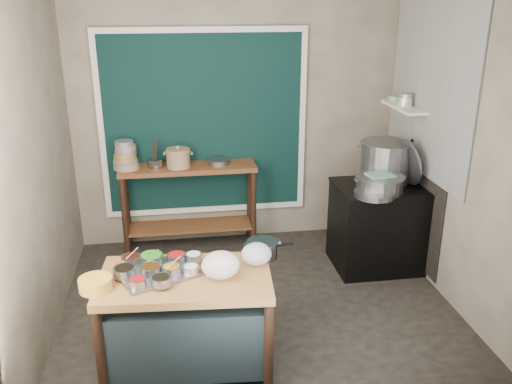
{
  "coord_description": "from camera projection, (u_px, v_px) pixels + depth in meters",
  "views": [
    {
      "loc": [
        -0.67,
        -4.26,
        2.69
      ],
      "look_at": [
        0.03,
        0.25,
        1.0
      ],
      "focal_mm": 38.0,
      "sensor_mm": 36.0,
      "label": 1
    }
  ],
  "objects": [
    {
      "name": "floor",
      "position": [
        257.0,
        304.0,
        4.99
      ],
      "size": [
        3.5,
        3.0,
        0.02
      ],
      "primitive_type": "cube",
      "color": "#2F2B24",
      "rests_on": "ground"
    },
    {
      "name": "curtain_panel",
      "position": [
        204.0,
        124.0,
        5.82
      ],
      "size": [
        2.1,
        0.02,
        1.9
      ],
      "primitive_type": "cube",
      "color": "black",
      "rests_on": "back_wall"
    },
    {
      "name": "steamer",
      "position": [
        380.0,
        184.0,
        5.2
      ],
      "size": [
        0.52,
        0.52,
        0.16
      ],
      "primitive_type": null,
      "rotation": [
        0.0,
        0.0,
        0.06
      ],
      "color": "gray",
      "rests_on": "stove_top"
    },
    {
      "name": "shelf_bowl_stack",
      "position": [
        405.0,
        100.0,
        5.42
      ],
      "size": [
        0.15,
        0.15,
        0.12
      ],
      "color": "silver",
      "rests_on": "wall_shelf"
    },
    {
      "name": "back_wall",
      "position": [
        236.0,
        118.0,
        5.89
      ],
      "size": [
        3.5,
        0.02,
        2.8
      ],
      "primitive_type": "cube",
      "color": "gray",
      "rests_on": "floor"
    },
    {
      "name": "left_wall",
      "position": [
        36.0,
        167.0,
        4.24
      ],
      "size": [
        0.02,
        3.0,
        2.8
      ],
      "primitive_type": "cube",
      "color": "gray",
      "rests_on": "floor"
    },
    {
      "name": "utensil_cup",
      "position": [
        156.0,
        163.0,
        5.68
      ],
      "size": [
        0.2,
        0.2,
        0.09
      ],
      "primitive_type": "cylinder",
      "rotation": [
        0.0,
        0.0,
        0.34
      ],
      "color": "gray",
      "rests_on": "back_counter"
    },
    {
      "name": "pot_lid",
      "position": [
        408.0,
        162.0,
        5.34
      ],
      "size": [
        0.18,
        0.48,
        0.46
      ],
      "primitive_type": "cylinder",
      "rotation": [
        0.0,
        1.36,
        0.13
      ],
      "color": "gray",
      "rests_on": "stove_top"
    },
    {
      "name": "ceramic_crock",
      "position": [
        178.0,
        159.0,
        5.69
      ],
      "size": [
        0.3,
        0.3,
        0.18
      ],
      "primitive_type": null,
      "rotation": [
        0.0,
        0.0,
        -0.12
      ],
      "color": "#967452",
      "rests_on": "back_counter"
    },
    {
      "name": "yellow_basin",
      "position": [
        96.0,
        284.0,
        3.74
      ],
      "size": [
        0.25,
        0.25,
        0.09
      ],
      "primitive_type": "cylinder",
      "rotation": [
        0.0,
        0.0,
        -0.07
      ],
      "color": "gold",
      "rests_on": "prep_table"
    },
    {
      "name": "curtain_frame",
      "position": [
        204.0,
        124.0,
        5.82
      ],
      "size": [
        2.22,
        0.03,
        2.02
      ],
      "primitive_type": null,
      "color": "beige",
      "rests_on": "back_wall"
    },
    {
      "name": "plastic_bag_b",
      "position": [
        256.0,
        254.0,
        4.07
      ],
      "size": [
        0.27,
        0.25,
        0.17
      ],
      "primitive_type": "ellipsoid",
      "rotation": [
        0.0,
        0.0,
        -0.24
      ],
      "color": "white",
      "rests_on": "prep_table"
    },
    {
      "name": "stove_block",
      "position": [
        379.0,
        227.0,
        5.54
      ],
      "size": [
        0.9,
        0.68,
        0.85
      ],
      "primitive_type": "cube",
      "color": "black",
      "rests_on": "floor"
    },
    {
      "name": "prep_table",
      "position": [
        187.0,
        320.0,
        4.06
      ],
      "size": [
        1.3,
        0.82,
        0.75
      ],
      "primitive_type": "cube",
      "rotation": [
        0.0,
        0.0,
        -0.08
      ],
      "color": "olive",
      "rests_on": "floor"
    },
    {
      "name": "shelf_bowl_green",
      "position": [
        395.0,
        98.0,
        5.66
      ],
      "size": [
        0.17,
        0.17,
        0.05
      ],
      "primitive_type": "cylinder",
      "rotation": [
        0.0,
        0.0,
        -0.17
      ],
      "color": "gray",
      "rests_on": "wall_shelf"
    },
    {
      "name": "stock_pot",
      "position": [
        385.0,
        162.0,
        5.43
      ],
      "size": [
        0.64,
        0.64,
        0.41
      ],
      "primitive_type": null,
      "rotation": [
        0.0,
        0.0,
        -0.26
      ],
      "color": "gray",
      "rests_on": "stove_top"
    },
    {
      "name": "stove_top",
      "position": [
        383.0,
        187.0,
        5.38
      ],
      "size": [
        0.92,
        0.69,
        0.03
      ],
      "primitive_type": "cube",
      "color": "black",
      "rests_on": "stove_block"
    },
    {
      "name": "soot_patch",
      "position": [
        414.0,
        197.0,
        5.59
      ],
      "size": [
        0.01,
        1.3,
        1.3
      ],
      "primitive_type": "cube",
      "color": "black",
      "rests_on": "right_wall"
    },
    {
      "name": "shallow_pan",
      "position": [
        374.0,
        194.0,
        5.09
      ],
      "size": [
        0.49,
        0.49,
        0.05
      ],
      "primitive_type": "cylinder",
      "rotation": [
        0.0,
        0.0,
        0.36
      ],
      "color": "gray",
      "rests_on": "stove_top"
    },
    {
      "name": "wall_shelf",
      "position": [
        404.0,
        107.0,
        5.45
      ],
      "size": [
        0.22,
        0.7,
        0.03
      ],
      "primitive_type": "cube",
      "color": "beige",
      "rests_on": "right_wall"
    },
    {
      "name": "saucepan",
      "position": [
        262.0,
        249.0,
        4.19
      ],
      "size": [
        0.29,
        0.29,
        0.14
      ],
      "primitive_type": null,
      "rotation": [
        0.0,
        0.0,
        0.14
      ],
      "color": "gray",
      "rests_on": "prep_table"
    },
    {
      "name": "bowl_stack",
      "position": [
        126.0,
        156.0,
        5.63
      ],
      "size": [
        0.27,
        0.27,
        0.3
      ],
      "color": "tan",
      "rests_on": "back_counter"
    },
    {
      "name": "green_cloth",
      "position": [
        380.0,
        175.0,
        5.17
      ],
      "size": [
        0.27,
        0.22,
        0.02
      ],
      "primitive_type": "cube",
      "rotation": [
        0.0,
        0.0,
        0.15
      ],
      "color": "#67A880",
      "rests_on": "steamer"
    },
    {
      "name": "back_counter",
      "position": [
        190.0,
        207.0,
        5.93
      ],
      "size": [
        1.45,
        0.4,
        0.95
      ],
      "primitive_type": "cube",
      "color": "brown",
      "rests_on": "floor"
    },
    {
      "name": "right_wall",
      "position": [
        455.0,
        148.0,
        4.75
      ],
      "size": [
        0.02,
        3.0,
        2.8
      ],
      "primitive_type": "cube",
      "color": "gray",
      "rests_on": "floor"
    },
    {
      "name": "condiment_tray",
      "position": [
        159.0,
        273.0,
        3.95
      ],
      "size": [
        0.67,
        0.58,
        0.02
      ],
      "primitive_type": "cube",
      "rotation": [
        0.0,
        0.0,
        0.41
      ],
      "color": "gray",
      "rests_on": "prep_table"
    },
    {
      "name": "wide_bowl",
      "position": [
        219.0,
        162.0,
        5.79
      ],
      "size": [
        0.24,
        0.24,
        0.05
      ],
      "primitive_type": "cylinder",
      "rotation": [
        0.0,
        0.0,
        -0.12
      ],
      "color": "gray",
      "rests_on": "back_counter"
    },
    {
      "name": "tile_panel",
      "position": [
        430.0,
        87.0,
        5.1
      ],
      "size": [
        0.02,
        1.7,
        1.7
      ],
      "primitive_type": "cube",
      "color": "#B2B2AA",
      "rests_on": "right_wall"
    },
    {
      "name": "condiment_bowls",
      "position": [
        155.0,
        267.0,
        3.95
      ],
      "size": [
        0.65,
        0.49,
        0.07
      ],
      "color": "gray",
      "rests_on": "condiment_tray"
    },
    {
      "name": "plastic_bag_a",
      "position": [
        220.0,
        265.0,
        3.88
      ],
      "size": [
        0.28,
        0.24,
        0.21
      ],
      "primitive_type": "ellipsoid",
      "rotation": [
        0.0,
        0.0,
        -0.04
      ],
      "color": "white",
      "rests_on": "prep_table"
    }
  ]
}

